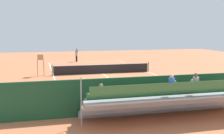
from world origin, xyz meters
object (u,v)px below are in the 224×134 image
(umpire_chair, at_px, (41,63))
(equipment_bag, at_px, (162,104))
(bleacher_stand, at_px, (167,100))
(tennis_racket, at_px, (72,62))
(tennis_net, at_px, (102,69))
(tennis_player, at_px, (76,55))
(courtside_bench, at_px, (195,95))
(tennis_ball_far, at_px, (82,64))
(tennis_ball_near, at_px, (94,63))

(umpire_chair, xyz_separation_m, equipment_bag, (-6.84, 13.37, -1.13))
(bleacher_stand, xyz_separation_m, tennis_racket, (1.84, -26.53, -0.95))
(umpire_chair, bearing_deg, tennis_net, -179.68)
(equipment_bag, distance_m, tennis_player, 24.87)
(courtside_bench, relative_size, tennis_ball_far, 27.27)
(tennis_racket, height_order, tennis_ball_far, tennis_ball_far)
(tennis_ball_far, bearing_deg, equipment_bag, 94.13)
(tennis_net, relative_size, bleacher_stand, 1.14)
(umpire_chair, relative_size, tennis_ball_near, 32.42)
(tennis_ball_far, bearing_deg, tennis_net, 96.45)
(umpire_chair, height_order, tennis_ball_near, umpire_chair)
(tennis_ball_near, bearing_deg, courtside_bench, 94.71)
(tennis_player, height_order, tennis_racket, tennis_player)
(tennis_net, xyz_separation_m, bleacher_stand, (-0.00, 15.36, 0.46))
(tennis_net, distance_m, tennis_ball_near, 9.54)
(tennis_net, distance_m, equipment_bag, 13.42)
(bleacher_stand, height_order, courtside_bench, bleacher_stand)
(equipment_bag, xyz_separation_m, tennis_ball_far, (1.54, -21.33, -0.15))
(bleacher_stand, distance_m, courtside_bench, 3.55)
(tennis_ball_near, relative_size, tennis_ball_far, 1.00)
(bleacher_stand, distance_m, tennis_player, 26.78)
(tennis_net, xyz_separation_m, tennis_player, (1.17, -11.39, 0.51))
(equipment_bag, distance_m, tennis_racket, 24.69)
(tennis_ball_far, bearing_deg, courtside_bench, 100.00)
(tennis_net, bearing_deg, equipment_bag, 92.75)
(bleacher_stand, bearing_deg, tennis_ball_near, -92.22)
(equipment_bag, bearing_deg, courtside_bench, -176.66)
(courtside_bench, distance_m, tennis_ball_near, 22.83)
(umpire_chair, xyz_separation_m, tennis_player, (-5.03, -11.42, -0.30))
(courtside_bench, bearing_deg, tennis_ball_near, -85.29)
(bleacher_stand, bearing_deg, umpire_chair, -67.98)
(equipment_bag, bearing_deg, tennis_ball_far, -85.87)
(tennis_racket, bearing_deg, tennis_player, -161.31)
(equipment_bag, relative_size, tennis_ball_near, 13.64)
(tennis_racket, xyz_separation_m, tennis_ball_far, (-0.94, 3.24, 0.02))
(umpire_chair, relative_size, tennis_racket, 3.66)
(courtside_bench, xyz_separation_m, tennis_ball_far, (3.74, -21.20, -0.53))
(bleacher_stand, bearing_deg, courtside_bench, -143.61)
(tennis_racket, relative_size, tennis_ball_far, 8.86)
(tennis_net, bearing_deg, courtside_bench, 102.08)
(bleacher_stand, bearing_deg, equipment_bag, -108.09)
(courtside_bench, xyz_separation_m, tennis_ball_near, (1.88, -22.75, -0.53))
(umpire_chair, bearing_deg, courtside_bench, 124.33)
(tennis_player, bearing_deg, tennis_racket, 18.69)
(tennis_player, bearing_deg, tennis_net, 95.88)
(tennis_player, distance_m, tennis_ball_far, 3.61)
(umpire_chair, bearing_deg, tennis_racket, -111.29)
(equipment_bag, bearing_deg, tennis_ball_near, -90.81)
(tennis_ball_near, bearing_deg, equipment_bag, 89.19)
(tennis_player, height_order, tennis_ball_near, tennis_player)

